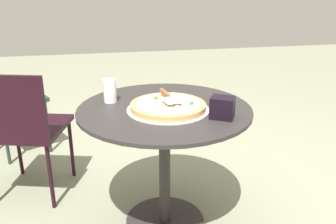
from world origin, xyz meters
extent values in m
plane|color=gray|center=(0.00, 0.00, 0.00)|extent=(10.00, 10.00, 0.00)
cylinder|color=#2B2727|center=(0.00, 0.00, 0.68)|extent=(0.87, 0.87, 0.02)
cylinder|color=#2B2727|center=(0.00, 0.00, 0.34)|extent=(0.06, 0.06, 0.65)
cylinder|color=#2B2727|center=(0.00, 0.00, 0.01)|extent=(0.44, 0.44, 0.02)
cylinder|color=silver|center=(-0.01, 0.04, 0.69)|extent=(0.40, 0.40, 0.00)
cylinder|color=tan|center=(-0.01, 0.04, 0.70)|extent=(0.37, 0.37, 0.03)
cylinder|color=beige|center=(-0.01, 0.04, 0.72)|extent=(0.31, 0.31, 0.00)
sphere|color=#2D682B|center=(-0.12, 0.08, 0.72)|extent=(0.02, 0.02, 0.02)
sphere|color=#2F631D|center=(-0.01, 0.07, 0.72)|extent=(0.01, 0.01, 0.01)
sphere|color=#F6F0C8|center=(-0.03, -0.05, 0.72)|extent=(0.02, 0.02, 0.02)
sphere|color=white|center=(-0.04, 0.12, 0.72)|extent=(0.02, 0.02, 0.02)
sphere|color=#2F6723|center=(-0.03, -0.05, 0.72)|extent=(0.01, 0.01, 0.01)
sphere|color=#377720|center=(0.04, -0.04, 0.72)|extent=(0.02, 0.02, 0.02)
cube|color=silver|center=(-0.03, 0.05, 0.74)|extent=(0.09, 0.11, 0.00)
cube|color=brown|center=(-0.01, -0.05, 0.74)|extent=(0.03, 0.11, 0.02)
cylinder|color=white|center=(0.26, -0.14, 0.75)|extent=(0.07, 0.07, 0.12)
cube|color=black|center=(-0.23, 0.19, 0.74)|extent=(0.13, 0.13, 0.10)
cube|color=#26322E|center=(0.93, -1.10, 0.44)|extent=(0.50, 0.50, 0.03)
cylinder|color=#26322E|center=(0.87, -1.31, 0.21)|extent=(0.02, 0.02, 0.42)
cylinder|color=#26322E|center=(0.72, -1.03, 0.21)|extent=(0.02, 0.02, 0.42)
cylinder|color=#26322E|center=(1.00, -0.89, 0.21)|extent=(0.02, 0.02, 0.42)
cube|color=black|center=(0.75, -0.49, 0.43)|extent=(0.53, 0.53, 0.03)
cube|color=black|center=(0.81, -0.30, 0.63)|extent=(0.42, 0.14, 0.37)
cylinder|color=black|center=(0.88, -0.72, 0.21)|extent=(0.02, 0.02, 0.42)
cylinder|color=black|center=(0.53, -0.62, 0.21)|extent=(0.02, 0.02, 0.42)
cylinder|color=black|center=(0.63, -0.26, 0.21)|extent=(0.02, 0.02, 0.42)
camera|label=1|loc=(0.31, 1.65, 1.29)|focal=38.29mm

